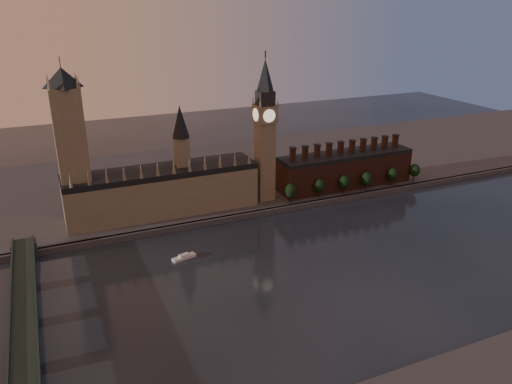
# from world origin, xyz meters

# --- Properties ---
(ground) EXTENTS (900.00, 900.00, 0.00)m
(ground) POSITION_xyz_m (0.00, 0.00, 0.00)
(ground) COLOR black
(ground) RESTS_ON ground
(north_bank) EXTENTS (900.00, 182.00, 4.00)m
(north_bank) POSITION_xyz_m (0.00, 178.04, 2.00)
(north_bank) COLOR #414246
(north_bank) RESTS_ON ground
(palace_of_westminster) EXTENTS (130.00, 30.30, 74.00)m
(palace_of_westminster) POSITION_xyz_m (-64.41, 114.91, 21.63)
(palace_of_westminster) COLOR gray
(palace_of_westminster) RESTS_ON north_bank
(victoria_tower) EXTENTS (24.00, 24.00, 108.00)m
(victoria_tower) POSITION_xyz_m (-120.00, 115.00, 59.09)
(victoria_tower) COLOR gray
(victoria_tower) RESTS_ON north_bank
(big_ben) EXTENTS (15.00, 15.00, 107.00)m
(big_ben) POSITION_xyz_m (10.00, 110.00, 56.83)
(big_ben) COLOR gray
(big_ben) RESTS_ON north_bank
(chimney_block) EXTENTS (110.00, 25.00, 37.00)m
(chimney_block) POSITION_xyz_m (80.00, 110.00, 17.82)
(chimney_block) COLOR #4C281D
(chimney_block) RESTS_ON north_bank
(embankment_tree_0) EXTENTS (8.60, 8.60, 14.88)m
(embankment_tree_0) POSITION_xyz_m (23.50, 94.60, 13.47)
(embankment_tree_0) COLOR black
(embankment_tree_0) RESTS_ON north_bank
(embankment_tree_1) EXTENTS (8.60, 8.60, 14.88)m
(embankment_tree_1) POSITION_xyz_m (48.22, 95.47, 13.47)
(embankment_tree_1) COLOR black
(embankment_tree_1) RESTS_ON north_bank
(embankment_tree_2) EXTENTS (8.60, 8.60, 14.88)m
(embankment_tree_2) POSITION_xyz_m (69.49, 94.63, 13.47)
(embankment_tree_2) COLOR black
(embankment_tree_2) RESTS_ON north_bank
(embankment_tree_3) EXTENTS (8.60, 8.60, 14.88)m
(embankment_tree_3) POSITION_xyz_m (89.32, 93.52, 13.47)
(embankment_tree_3) COLOR black
(embankment_tree_3) RESTS_ON north_bank
(embankment_tree_4) EXTENTS (8.60, 8.60, 14.88)m
(embankment_tree_4) POSITION_xyz_m (114.56, 94.48, 13.47)
(embankment_tree_4) COLOR black
(embankment_tree_4) RESTS_ON north_bank
(embankment_tree_5) EXTENTS (8.60, 8.60, 14.88)m
(embankment_tree_5) POSITION_xyz_m (137.51, 95.20, 13.47)
(embankment_tree_5) COLOR black
(embankment_tree_5) RESTS_ON north_bank
(westminster_bridge) EXTENTS (14.00, 200.00, 11.55)m
(westminster_bridge) POSITION_xyz_m (-155.00, -2.70, 7.44)
(westminster_bridge) COLOR #1E2F29
(westminster_bridge) RESTS_ON ground
(river_boat) EXTENTS (14.91, 7.25, 2.87)m
(river_boat) POSITION_xyz_m (-69.23, 50.87, 1.10)
(river_boat) COLOR silver
(river_boat) RESTS_ON ground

